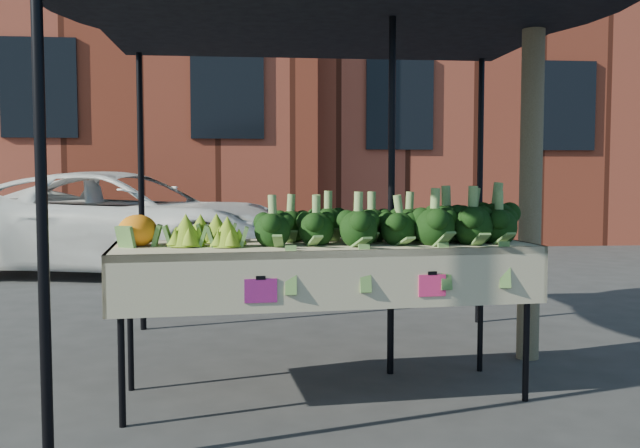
{
  "coord_description": "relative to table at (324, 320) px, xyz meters",
  "views": [
    {
      "loc": [
        -0.2,
        -3.97,
        1.29
      ],
      "look_at": [
        0.24,
        0.33,
        1.0
      ],
      "focal_mm": 40.01,
      "sensor_mm": 36.0,
      "label": 1
    }
  ],
  "objects": [
    {
      "name": "cauliflower_pair",
      "position": [
        -1.05,
        -0.05,
        0.55
      ],
      "size": [
        0.23,
        0.23,
        0.21
      ],
      "primitive_type": "ellipsoid",
      "color": "orange",
      "rests_on": "table"
    },
    {
      "name": "street_tree",
      "position": [
        1.53,
        0.7,
        1.79
      ],
      "size": [
        2.28,
        2.28,
        4.48
      ],
      "primitive_type": null,
      "color": "#1E4C14",
      "rests_on": "ground"
    },
    {
      "name": "table",
      "position": [
        0.0,
        0.0,
        0.0
      ],
      "size": [
        2.46,
        1.01,
        0.9
      ],
      "color": "beige",
      "rests_on": "ground"
    },
    {
      "name": "romanesco_cluster",
      "position": [
        -0.67,
        0.04,
        0.56
      ],
      "size": [
        0.46,
        0.6,
        0.23
      ],
      "primitive_type": "ellipsoid",
      "color": "#80A824",
      "rests_on": "table"
    },
    {
      "name": "ground",
      "position": [
        -0.24,
        -0.13,
        -0.45
      ],
      "size": [
        90.0,
        90.0,
        0.0
      ],
      "primitive_type": "plane",
      "color": "#2A2A2C"
    },
    {
      "name": "canopy",
      "position": [
        0.14,
        0.5,
        0.92
      ],
      "size": [
        3.16,
        3.16,
        2.74
      ],
      "primitive_type": null,
      "color": "black",
      "rests_on": "ground"
    },
    {
      "name": "broccoli_heap",
      "position": [
        0.39,
        0.03,
        0.6
      ],
      "size": [
        1.63,
        0.6,
        0.3
      ],
      "primitive_type": "ellipsoid",
      "color": "black",
      "rests_on": "table"
    },
    {
      "name": "building_left",
      "position": [
        -5.24,
        11.87,
        4.05
      ],
      "size": [
        12.0,
        8.0,
        9.0
      ],
      "primitive_type": "cube",
      "color": "maroon",
      "rests_on": "ground"
    },
    {
      "name": "vehicle",
      "position": [
        -2.05,
        5.51,
        1.97
      ],
      "size": [
        1.87,
        2.5,
        4.85
      ],
      "primitive_type": "imported",
      "rotation": [
        0.0,
        0.0,
        1.31
      ],
      "color": "white",
      "rests_on": "ground"
    },
    {
      "name": "building_right",
      "position": [
        6.76,
        12.37,
        3.8
      ],
      "size": [
        12.0,
        8.0,
        8.5
      ],
      "primitive_type": "cube",
      "color": "maroon",
      "rests_on": "ground"
    }
  ]
}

